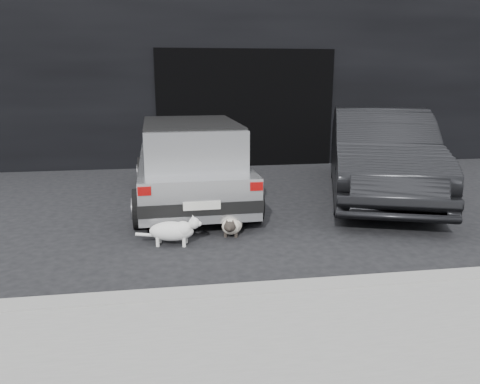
{
  "coord_description": "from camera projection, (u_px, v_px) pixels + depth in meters",
  "views": [
    {
      "loc": [
        -0.76,
        -6.52,
        2.03
      ],
      "look_at": [
        0.17,
        -0.49,
        0.51
      ],
      "focal_mm": 35.0,
      "sensor_mm": 36.0,
      "label": 1
    }
  ],
  "objects": [
    {
      "name": "cat_white",
      "position": [
        175.0,
        230.0,
        5.73
      ],
      "size": [
        0.81,
        0.37,
        0.38
      ],
      "rotation": [
        0.0,
        0.0,
        -1.76
      ],
      "color": "silver",
      "rests_on": "ground"
    },
    {
      "name": "building_facade",
      "position": [
        233.0,
        57.0,
        12.15
      ],
      "size": [
        34.0,
        4.0,
        5.0
      ],
      "primitive_type": "cube",
      "color": "black",
      "rests_on": "ground"
    },
    {
      "name": "second_car",
      "position": [
        380.0,
        154.0,
        7.95
      ],
      "size": [
        2.9,
        4.74,
        1.47
      ],
      "primitive_type": "imported",
      "rotation": [
        0.0,
        0.0,
        -0.32
      ],
      "color": "black",
      "rests_on": "ground"
    },
    {
      "name": "ground",
      "position": [
        223.0,
        218.0,
        6.86
      ],
      "size": [
        80.0,
        80.0,
        0.0
      ],
      "primitive_type": "plane",
      "color": "black",
      "rests_on": "ground"
    },
    {
      "name": "curb",
      "position": [
        358.0,
        286.0,
        4.5
      ],
      "size": [
        18.0,
        0.25,
        0.12
      ],
      "primitive_type": "cube",
      "color": "gray",
      "rests_on": "ground"
    },
    {
      "name": "sidewalk",
      "position": [
        425.0,
        359.0,
        3.35
      ],
      "size": [
        18.0,
        2.2,
        0.11
      ],
      "primitive_type": "cube",
      "color": "gray",
      "rests_on": "ground"
    },
    {
      "name": "cat_siamese",
      "position": [
        232.0,
        225.0,
        6.11
      ],
      "size": [
        0.39,
        0.79,
        0.28
      ],
      "rotation": [
        0.0,
        0.0,
        2.89
      ],
      "color": "beige",
      "rests_on": "ground"
    },
    {
      "name": "silver_hatchback",
      "position": [
        191.0,
        159.0,
        7.49
      ],
      "size": [
        1.89,
        3.67,
        1.33
      ],
      "rotation": [
        0.0,
        0.0,
        0.03
      ],
      "color": "#B5B7BA",
      "rests_on": "ground"
    },
    {
      "name": "garage_opening",
      "position": [
        246.0,
        109.0,
        10.52
      ],
      "size": [
        4.0,
        0.1,
        2.6
      ],
      "primitive_type": "cube",
      "color": "black",
      "rests_on": "ground"
    }
  ]
}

